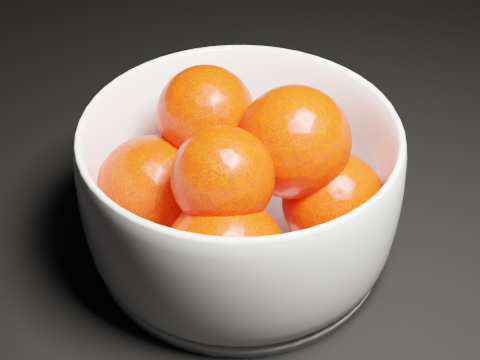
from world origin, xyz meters
TOP-DOWN VIEW (x-y plane):
  - bowl at (-0.02, 0.25)m, footprint 0.23×0.23m
  - orange_pile at (-0.02, 0.25)m, footprint 0.18×0.17m

SIDE VIEW (x-z plane):
  - bowl at x=-0.02m, z-range 0.00..0.11m
  - orange_pile at x=-0.02m, z-range 0.01..0.13m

